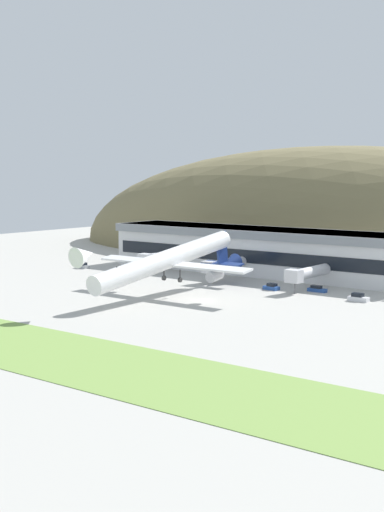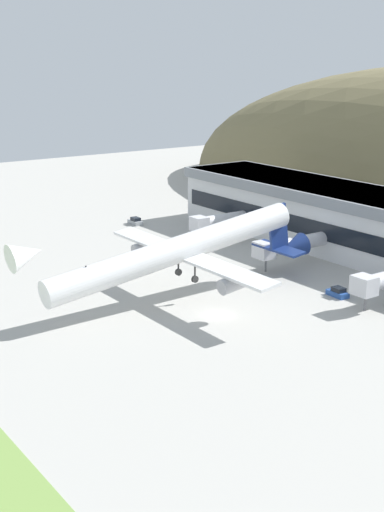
% 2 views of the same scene
% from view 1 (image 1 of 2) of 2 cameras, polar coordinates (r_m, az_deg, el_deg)
% --- Properties ---
extents(ground_plane, '(337.47, 337.47, 0.00)m').
position_cam_1_polar(ground_plane, '(149.60, 0.89, -3.58)').
color(ground_plane, '#ADAAA3').
extents(grass_strip_foreground, '(303.72, 20.98, 0.08)m').
position_cam_1_polar(grass_strip_foreground, '(115.16, -13.82, -6.86)').
color(grass_strip_foreground, '#759947').
rests_on(grass_strip_foreground, ground_plane).
extents(hill_backdrop, '(208.49, 82.93, 71.11)m').
position_cam_1_polar(hill_backdrop, '(242.86, 10.65, 0.25)').
color(hill_backdrop, olive).
rests_on(hill_backdrop, ground_plane).
extents(terminal_building, '(89.32, 18.24, 11.95)m').
position_cam_1_polar(terminal_building, '(190.25, 5.58, 0.64)').
color(terminal_building, silver).
rests_on(terminal_building, ground_plane).
extents(jetway_0, '(3.38, 13.07, 5.43)m').
position_cam_1_polar(jetway_0, '(191.57, -2.89, -0.13)').
color(jetway_0, silver).
rests_on(jetway_0, ground_plane).
extents(jetway_1, '(3.38, 15.72, 5.43)m').
position_cam_1_polar(jetway_1, '(176.48, 2.49, -0.71)').
color(jetway_1, silver).
rests_on(jetway_1, ground_plane).
extents(jetway_2, '(3.38, 16.67, 5.43)m').
position_cam_1_polar(jetway_2, '(163.72, 9.18, -1.36)').
color(jetway_2, silver).
rests_on(jetway_2, ground_plane).
extents(cargo_airplane, '(39.58, 53.36, 11.16)m').
position_cam_1_polar(cargo_airplane, '(153.50, -1.88, -0.38)').
color(cargo_airplane, white).
extents(service_car_0, '(4.11, 2.00, 1.63)m').
position_cam_1_polar(service_car_0, '(202.34, -8.77, -0.78)').
color(service_car_0, '#999EA3').
rests_on(service_car_0, ground_plane).
extents(service_car_1, '(3.76, 2.05, 1.54)m').
position_cam_1_polar(service_car_1, '(164.05, 6.38, -2.49)').
color(service_car_1, '#264C99').
rests_on(service_car_1, ground_plane).
extents(service_car_2, '(4.33, 1.67, 1.44)m').
position_cam_1_polar(service_car_2, '(162.86, 9.97, -2.63)').
color(service_car_2, '#264C99').
rests_on(service_car_2, ground_plane).
extents(service_car_3, '(4.32, 1.91, 1.68)m').
position_cam_1_polar(service_car_3, '(152.78, 13.17, -3.28)').
color(service_car_3, silver).
rests_on(service_car_3, ground_plane).
extents(traffic_cone_0, '(0.52, 0.52, 0.58)m').
position_cam_1_polar(traffic_cone_0, '(177.71, -5.66, -1.89)').
color(traffic_cone_0, orange).
rests_on(traffic_cone_0, ground_plane).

